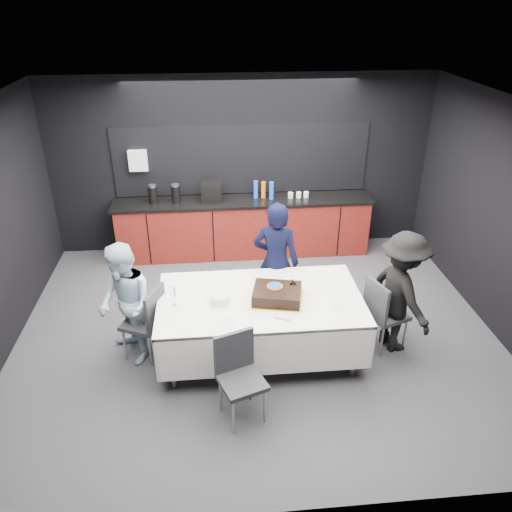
% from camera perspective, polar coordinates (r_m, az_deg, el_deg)
% --- Properties ---
extents(ground, '(6.00, 6.00, 0.00)m').
position_cam_1_polar(ground, '(6.46, 0.08, -8.66)').
color(ground, '#3E3E43').
rests_on(ground, ground).
extents(room_shell, '(6.04, 5.04, 2.82)m').
position_cam_1_polar(room_shell, '(5.54, 0.10, 6.89)').
color(room_shell, white).
rests_on(room_shell, ground).
extents(kitchenette, '(4.10, 0.64, 2.05)m').
position_cam_1_polar(kitchenette, '(8.09, -1.53, 3.90)').
color(kitchenette, '#5C120E').
rests_on(kitchenette, ground).
extents(party_table, '(2.32, 1.32, 0.78)m').
position_cam_1_polar(party_table, '(5.76, 0.47, -5.94)').
color(party_table, '#99999E').
rests_on(party_table, ground).
extents(cake_assembly, '(0.66, 0.58, 0.18)m').
position_cam_1_polar(cake_assembly, '(5.62, 2.43, -4.38)').
color(cake_assembly, gold).
rests_on(cake_assembly, party_table).
extents(plate_stack, '(0.23, 0.23, 0.10)m').
position_cam_1_polar(plate_stack, '(5.59, -4.13, -4.85)').
color(plate_stack, white).
rests_on(plate_stack, party_table).
extents(loose_plate_near, '(0.20, 0.20, 0.01)m').
position_cam_1_polar(loose_plate_near, '(5.31, -3.38, -7.46)').
color(loose_plate_near, white).
rests_on(loose_plate_near, party_table).
extents(loose_plate_right_a, '(0.19, 0.19, 0.01)m').
position_cam_1_polar(loose_plate_right_a, '(5.87, 7.50, -3.82)').
color(loose_plate_right_a, white).
rests_on(loose_plate_right_a, party_table).
extents(loose_plate_right_b, '(0.18, 0.18, 0.01)m').
position_cam_1_polar(loose_plate_right_b, '(5.61, 9.29, -5.66)').
color(loose_plate_right_b, white).
rests_on(loose_plate_right_b, party_table).
extents(loose_plate_far, '(0.21, 0.21, 0.01)m').
position_cam_1_polar(loose_plate_far, '(5.97, 0.33, -2.98)').
color(loose_plate_far, white).
rests_on(loose_plate_far, party_table).
extents(fork_pile, '(0.20, 0.17, 0.03)m').
position_cam_1_polar(fork_pile, '(5.37, 3.05, -6.87)').
color(fork_pile, white).
rests_on(fork_pile, party_table).
extents(champagne_flute, '(0.06, 0.06, 0.22)m').
position_cam_1_polar(champagne_flute, '(5.54, -9.45, -4.21)').
color(champagne_flute, white).
rests_on(champagne_flute, party_table).
extents(chair_left, '(0.55, 0.55, 0.92)m').
position_cam_1_polar(chair_left, '(5.91, -12.22, -6.93)').
color(chair_left, '#2E2E33').
rests_on(chair_left, ground).
extents(chair_right, '(0.54, 0.54, 0.92)m').
position_cam_1_polar(chair_right, '(6.10, 14.23, -5.96)').
color(chair_right, '#2E2E33').
rests_on(chair_right, ground).
extents(chair_near, '(0.54, 0.54, 0.92)m').
position_cam_1_polar(chair_near, '(5.08, -2.00, -12.94)').
color(chair_near, '#2E2E33').
rests_on(chair_near, ground).
extents(person_center, '(0.68, 0.55, 1.62)m').
position_cam_1_polar(person_center, '(6.33, 2.29, -0.72)').
color(person_center, black).
rests_on(person_center, ground).
extents(person_left, '(0.84, 0.90, 1.47)m').
position_cam_1_polar(person_left, '(5.83, -14.68, -5.41)').
color(person_left, silver).
rests_on(person_left, ground).
extents(person_right, '(0.83, 1.11, 1.52)m').
position_cam_1_polar(person_right, '(6.05, 16.19, -4.05)').
color(person_right, black).
rests_on(person_right, ground).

